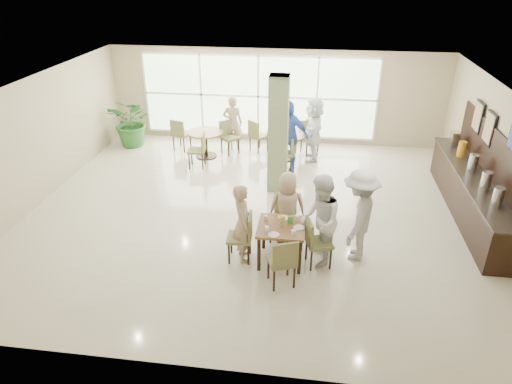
# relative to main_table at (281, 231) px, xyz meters

# --- Properties ---
(ground) EXTENTS (10.00, 10.00, 0.00)m
(ground) POSITION_rel_main_table_xyz_m (-0.75, 1.81, -0.65)
(ground) COLOR beige
(ground) RESTS_ON ground
(room_shell) EXTENTS (10.00, 10.00, 10.00)m
(room_shell) POSITION_rel_main_table_xyz_m (-0.75, 1.81, 1.06)
(room_shell) COLOR white
(room_shell) RESTS_ON ground
(window_bank) EXTENTS (7.00, 0.04, 7.00)m
(window_bank) POSITION_rel_main_table_xyz_m (-1.25, 6.27, 0.75)
(window_bank) COLOR silver
(window_bank) RESTS_ON ground
(column) EXTENTS (0.45, 0.45, 2.80)m
(column) POSITION_rel_main_table_xyz_m (-0.35, 3.01, 0.75)
(column) COLOR #71825B
(column) RESTS_ON ground
(main_table) EXTENTS (0.86, 0.86, 0.75)m
(main_table) POSITION_rel_main_table_xyz_m (0.00, 0.00, 0.00)
(main_table) COLOR brown
(main_table) RESTS_ON ground
(round_table_left) EXTENTS (1.01, 1.01, 0.75)m
(round_table_left) POSITION_rel_main_table_xyz_m (-2.56, 4.79, -0.09)
(round_table_left) COLOR brown
(round_table_left) RESTS_ON ground
(round_table_right) EXTENTS (1.20, 1.20, 0.75)m
(round_table_right) POSITION_rel_main_table_xyz_m (-0.29, 4.97, -0.05)
(round_table_right) COLOR brown
(round_table_right) RESTS_ON ground
(chairs_main_table) EXTENTS (1.98, 1.94, 0.95)m
(chairs_main_table) POSITION_rel_main_table_xyz_m (-0.01, -0.02, -0.17)
(chairs_main_table) COLOR olive
(chairs_main_table) RESTS_ON ground
(chairs_table_left) EXTENTS (2.07, 1.72, 0.95)m
(chairs_table_left) POSITION_rel_main_table_xyz_m (-2.65, 4.80, -0.17)
(chairs_table_left) COLOR olive
(chairs_table_left) RESTS_ON ground
(chairs_table_right) EXTENTS (2.11, 1.84, 0.95)m
(chairs_table_right) POSITION_rel_main_table_xyz_m (-0.32, 4.99, -0.17)
(chairs_table_right) COLOR olive
(chairs_table_right) RESTS_ON ground
(tabletop_clutter) EXTENTS (0.76, 0.81, 0.21)m
(tabletop_clutter) POSITION_rel_main_table_xyz_m (0.02, -0.01, 0.16)
(tabletop_clutter) COLOR white
(tabletop_clutter) RESTS_ON main_table
(buffet_counter) EXTENTS (0.64, 4.70, 1.95)m
(buffet_counter) POSITION_rel_main_table_xyz_m (3.95, 2.31, -0.09)
(buffet_counter) COLOR black
(buffet_counter) RESTS_ON ground
(framed_art_a) EXTENTS (0.05, 0.55, 0.70)m
(framed_art_a) POSITION_rel_main_table_xyz_m (4.20, 2.81, 1.20)
(framed_art_a) COLOR black
(framed_art_a) RESTS_ON ground
(framed_art_b) EXTENTS (0.05, 0.55, 0.70)m
(framed_art_b) POSITION_rel_main_table_xyz_m (4.20, 3.61, 1.20)
(framed_art_b) COLOR black
(framed_art_b) RESTS_ON ground
(potted_plant) EXTENTS (1.67, 1.67, 1.48)m
(potted_plant) POSITION_rel_main_table_xyz_m (-4.91, 5.34, 0.10)
(potted_plant) COLOR #2A6428
(potted_plant) RESTS_ON ground
(teen_left) EXTENTS (0.54, 0.66, 1.54)m
(teen_left) POSITION_rel_main_table_xyz_m (-0.71, -0.02, 0.12)
(teen_left) COLOR tan
(teen_left) RESTS_ON ground
(teen_far) EXTENTS (0.78, 0.50, 1.48)m
(teen_far) POSITION_rel_main_table_xyz_m (0.05, 0.72, 0.09)
(teen_far) COLOR tan
(teen_far) RESTS_ON ground
(teen_right) EXTENTS (0.75, 0.92, 1.76)m
(teen_right) POSITION_rel_main_table_xyz_m (0.69, 0.06, 0.23)
(teen_right) COLOR white
(teen_right) RESTS_ON ground
(teen_standing) EXTENTS (0.95, 1.29, 1.79)m
(teen_standing) POSITION_rel_main_table_xyz_m (1.39, 0.33, 0.25)
(teen_standing) COLOR #B2B2B5
(teen_standing) RESTS_ON ground
(adult_a) EXTENTS (1.20, 0.79, 1.90)m
(adult_a) POSITION_rel_main_table_xyz_m (-0.20, 4.16, 0.30)
(adult_a) COLOR #4168C3
(adult_a) RESTS_ON ground
(adult_b) EXTENTS (0.74, 1.65, 1.76)m
(adult_b) POSITION_rel_main_table_xyz_m (0.46, 5.01, 0.24)
(adult_b) COLOR white
(adult_b) RESTS_ON ground
(adult_standing) EXTENTS (0.60, 0.41, 1.60)m
(adult_standing) POSITION_rel_main_table_xyz_m (-1.90, 5.49, 0.15)
(adult_standing) COLOR tan
(adult_standing) RESTS_ON ground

